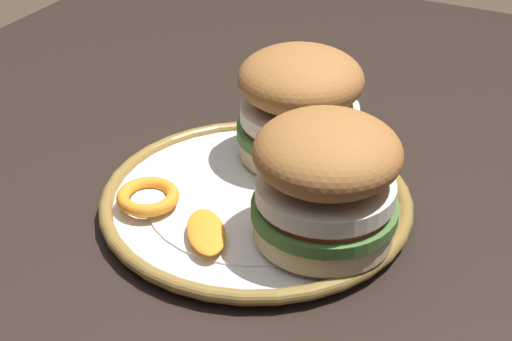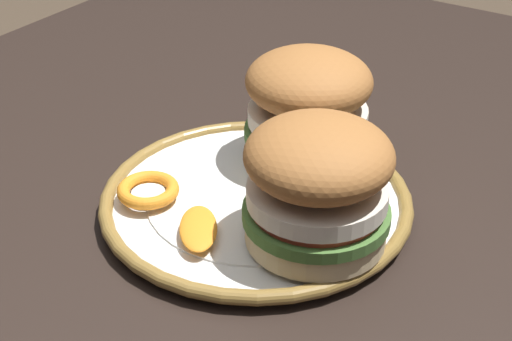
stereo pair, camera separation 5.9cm
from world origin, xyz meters
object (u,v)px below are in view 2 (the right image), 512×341
Objects in this scene: dinner_plate at (256,201)px; sandwich_half_left at (308,105)px; sandwich_half_right at (318,183)px; dining_table at (188,331)px.

sandwich_half_left is (0.08, -0.00, 0.06)m from dinner_plate.
sandwich_half_left is at bearing 33.33° from sandwich_half_right.
sandwich_half_right reaches higher than dinner_plate.
dining_table is 0.13m from dinner_plate.
sandwich_half_left and sandwich_half_right have the same top height.
dinner_plate is at bearing 177.31° from sandwich_half_left.
dinner_plate is 1.86× the size of sandwich_half_right.
dinner_plate is 0.10m from sandwich_half_left.
sandwich_half_left is at bearing -2.69° from dinner_plate.
sandwich_half_left is at bearing -10.46° from dining_table.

